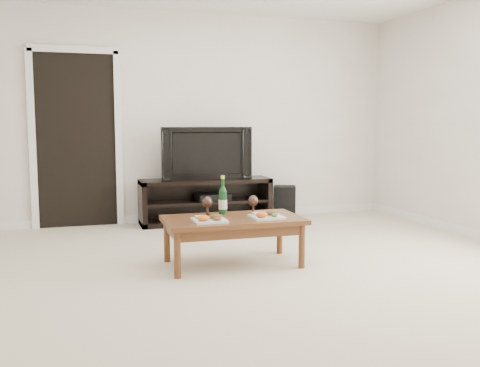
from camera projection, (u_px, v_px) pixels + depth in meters
name	position (u px, v px, depth m)	size (l,w,h in m)	color
floor	(283.00, 277.00, 4.31)	(5.50, 5.50, 0.00)	beige
back_wall	(203.00, 118.00, 6.80)	(5.00, 0.04, 2.60)	silver
doorway	(76.00, 141.00, 6.34)	(0.90, 0.02, 2.05)	black
media_console	(206.00, 201.00, 6.64)	(1.62, 0.45, 0.55)	black
television	(205.00, 153.00, 6.57)	(1.11, 0.15, 0.64)	black
av_receiver	(213.00, 197.00, 6.65)	(0.40, 0.30, 0.08)	black
subwoofer	(285.00, 202.00, 6.99)	(0.28, 0.28, 0.42)	black
coffee_table	(233.00, 241.00, 4.67)	(1.20, 0.65, 0.42)	#5A3019
plate_left	(209.00, 217.00, 4.47)	(0.27, 0.27, 0.07)	white
plate_right	(267.00, 214.00, 4.64)	(0.27, 0.27, 0.07)	white
wine_bottle	(223.00, 195.00, 4.82)	(0.07, 0.07, 0.35)	#0F3816
goblet_left	(207.00, 206.00, 4.76)	(0.09, 0.09, 0.17)	#3B2920
goblet_right	(253.00, 205.00, 4.83)	(0.09, 0.09, 0.17)	#3B2920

